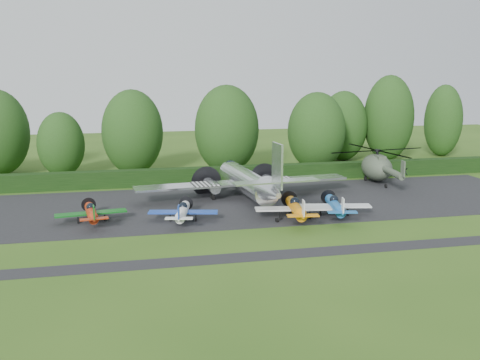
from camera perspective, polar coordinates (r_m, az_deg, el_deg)
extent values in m
plane|color=#2C4F16|center=(45.71, -0.10, -5.69)|extent=(160.00, 160.00, 0.00)
cube|color=black|center=(55.16, -2.25, -2.67)|extent=(70.00, 18.00, 0.01)
cube|color=black|center=(40.15, 1.69, -8.17)|extent=(70.00, 2.00, 0.00)
cube|color=black|center=(65.76, -3.88, -0.37)|extent=(90.00, 1.60, 2.00)
cylinder|color=silver|center=(56.71, 0.72, -0.17)|extent=(2.46, 12.82, 2.46)
cone|color=silver|center=(63.60, -0.71, 1.11)|extent=(2.46, 1.60, 2.46)
cone|color=silver|center=(49.30, 2.69, -1.34)|extent=(2.46, 3.20, 2.46)
sphere|color=black|center=(62.52, -0.52, 1.43)|extent=(1.60, 1.60, 1.60)
cube|color=silver|center=(57.80, 0.48, -0.27)|extent=(23.49, 2.56, 0.23)
cube|color=white|center=(57.02, -3.71, -0.33)|extent=(2.78, 2.67, 0.05)
cube|color=white|center=(58.83, 4.55, 0.03)|extent=(2.78, 2.67, 0.05)
cylinder|color=silver|center=(57.85, -2.96, -0.55)|extent=(1.17, 3.42, 1.17)
cylinder|color=silver|center=(59.28, 3.58, -0.26)|extent=(1.17, 3.42, 1.17)
cylinder|color=black|center=(60.17, -3.32, -0.08)|extent=(3.42, 0.03, 3.42)
cylinder|color=black|center=(61.55, 2.98, 0.19)|extent=(3.42, 0.03, 3.42)
cube|color=silver|center=(48.24, 2.96, -0.20)|extent=(8.01, 1.50, 0.15)
cube|color=silver|center=(47.66, 3.08, 1.48)|extent=(0.19, 2.35, 4.06)
cylinder|color=black|center=(57.69, -2.88, -1.77)|extent=(0.27, 0.96, 0.96)
cylinder|color=black|center=(59.13, 3.67, -1.46)|extent=(0.27, 0.96, 0.96)
cylinder|color=black|center=(48.69, 3.04, -4.39)|extent=(0.19, 0.47, 0.47)
cylinder|color=#9B280E|center=(50.12, -15.57, -3.39)|extent=(0.87, 4.99, 0.87)
sphere|color=black|center=(50.54, -15.56, -2.79)|extent=(0.76, 0.76, 0.76)
cube|color=#0D5716|center=(50.59, -15.54, -3.41)|extent=(6.35, 1.18, 0.13)
cube|color=#9B280E|center=(47.17, -15.80, -4.04)|extent=(2.36, 0.63, 0.09)
cube|color=#0D5716|center=(46.94, -15.84, -3.38)|extent=(0.09, 0.73, 1.18)
cylinder|color=black|center=(53.23, -15.38, -2.51)|extent=(1.36, 0.02, 1.36)
cylinder|color=black|center=(50.69, -16.84, -4.27)|extent=(0.13, 0.40, 0.40)
cylinder|color=black|center=(50.53, -14.17, -4.17)|extent=(0.13, 0.40, 0.40)
cylinder|color=black|center=(52.61, -15.38, -3.64)|extent=(0.11, 0.36, 0.36)
cylinder|color=white|center=(48.89, -6.14, -3.40)|extent=(0.87, 4.97, 0.87)
sphere|color=black|center=(49.31, -6.22, -2.78)|extent=(0.76, 0.76, 0.76)
cube|color=#1B3DA4|center=(49.36, -6.19, -3.42)|extent=(6.33, 1.18, 0.13)
cube|color=white|center=(45.97, -5.76, -4.07)|extent=(2.35, 0.63, 0.09)
cube|color=#1B3DA4|center=(45.73, -5.76, -3.39)|extent=(0.09, 0.72, 1.18)
cylinder|color=black|center=(51.99, -6.51, -2.50)|extent=(1.36, 0.02, 1.36)
cylinder|color=black|center=(49.28, -7.52, -4.32)|extent=(0.13, 0.40, 0.40)
cylinder|color=black|center=(49.50, -4.80, -4.18)|extent=(0.13, 0.40, 0.40)
cylinder|color=black|center=(51.37, -6.39, -3.65)|extent=(0.11, 0.36, 0.36)
cylinder|color=orange|center=(49.47, 5.97, -3.02)|extent=(1.01, 5.78, 1.01)
sphere|color=black|center=(49.93, 5.76, -2.32)|extent=(0.88, 0.88, 0.88)
cube|color=silver|center=(49.99, 5.78, -3.05)|extent=(7.36, 1.37, 0.15)
cube|color=orange|center=(46.22, 7.30, -3.76)|extent=(2.73, 0.74, 0.11)
cube|color=silver|center=(45.95, 7.36, -2.97)|extent=(0.11, 0.84, 1.37)
cylinder|color=black|center=(52.92, 4.73, -2.03)|extent=(1.58, 0.02, 1.58)
cylinder|color=black|center=(49.62, 4.33, -4.10)|extent=(0.15, 0.46, 0.46)
cylinder|color=black|center=(50.43, 7.32, -3.91)|extent=(0.15, 0.46, 0.46)
cylinder|color=black|center=(52.24, 5.03, -3.34)|extent=(0.13, 0.42, 0.42)
cylinder|color=#1B5BA3|center=(51.21, 10.10, -2.71)|extent=(0.96, 5.48, 0.96)
sphere|color=black|center=(51.64, 9.87, -2.07)|extent=(0.84, 0.84, 0.84)
cube|color=silver|center=(51.69, 9.89, -2.74)|extent=(6.97, 1.29, 0.14)
cube|color=#1B5BA3|center=(48.22, 11.57, -3.35)|extent=(2.59, 0.70, 0.10)
cube|color=silver|center=(47.97, 11.65, -2.63)|extent=(0.10, 0.80, 1.29)
cylinder|color=black|center=(54.40, 8.71, -1.82)|extent=(1.49, 0.02, 1.49)
cylinder|color=black|center=(51.25, 8.60, -3.71)|extent=(0.14, 0.44, 0.44)
cylinder|color=black|center=(52.19, 11.26, -3.52)|extent=(0.14, 0.44, 0.44)
cylinder|color=black|center=(53.77, 9.04, -3.02)|extent=(0.12, 0.40, 0.40)
ellipsoid|color=#3E4A39|center=(67.95, 14.37, 1.34)|extent=(3.34, 6.11, 3.20)
cylinder|color=#3E4A39|center=(63.69, 16.28, 0.86)|extent=(0.75, 6.41, 0.75)
cube|color=#3E4A39|center=(60.68, 17.80, 1.18)|extent=(0.13, 0.96, 1.71)
cylinder|color=black|center=(67.69, 14.43, 2.67)|extent=(0.32, 0.32, 0.86)
cylinder|color=black|center=(67.62, 14.46, 3.07)|extent=(0.75, 0.75, 0.27)
cylinder|color=black|center=(67.62, 14.46, 3.07)|extent=(12.83, 12.83, 0.06)
cube|color=#3E4A39|center=(66.99, 14.74, 2.24)|extent=(0.96, 2.14, 0.75)
ellipsoid|color=black|center=(69.44, 13.75, 1.67)|extent=(2.03, 2.03, 1.83)
cylinder|color=black|center=(68.53, 13.18, 0.11)|extent=(0.19, 0.60, 0.60)
cylinder|color=black|center=(69.46, 14.78, 0.19)|extent=(0.19, 0.60, 0.60)
cylinder|color=black|center=(65.27, 15.61, -0.62)|extent=(0.17, 0.51, 0.51)
cylinder|color=#3F3326|center=(72.23, 14.92, 0.84)|extent=(0.12, 0.12, 1.23)
cylinder|color=#3F3326|center=(73.66, 17.05, 0.92)|extent=(0.12, 0.12, 1.23)
cube|color=beige|center=(72.80, 16.02, 1.44)|extent=(3.28, 0.08, 1.02)
cylinder|color=black|center=(83.91, 10.86, 3.25)|extent=(0.70, 0.70, 3.48)
ellipsoid|color=#1D3912|center=(83.48, 10.95, 5.69)|extent=(7.31, 7.31, 10.64)
cylinder|color=black|center=(73.75, -18.42, 1.45)|extent=(0.70, 0.70, 2.75)
ellipsoid|color=#1D3912|center=(73.34, -18.56, 3.63)|extent=(6.03, 6.03, 8.41)
cylinder|color=black|center=(92.65, 20.70, 3.57)|extent=(0.70, 0.70, 3.76)
ellipsoid|color=#1D3912|center=(92.24, 20.87, 5.95)|extent=(5.92, 5.92, 11.49)
cylinder|color=black|center=(72.20, -1.41, 2.29)|extent=(0.70, 0.70, 3.87)
ellipsoid|color=#1D3912|center=(71.67, -1.43, 5.43)|extent=(8.60, 8.60, 11.82)
cylinder|color=black|center=(85.70, 15.41, 3.48)|extent=(0.70, 0.70, 4.26)
ellipsoid|color=#1D3912|center=(85.23, 15.57, 6.39)|extent=(7.54, 7.54, 13.01)
cylinder|color=black|center=(72.83, -11.28, 2.07)|extent=(0.70, 0.70, 3.68)
ellipsoid|color=#1D3912|center=(72.31, -11.39, 5.03)|extent=(8.04, 8.04, 11.24)
cylinder|color=black|center=(75.50, 8.09, 2.45)|extent=(0.70, 0.70, 3.53)
ellipsoid|color=#1D3912|center=(75.02, 8.16, 5.19)|extent=(8.01, 8.01, 10.77)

